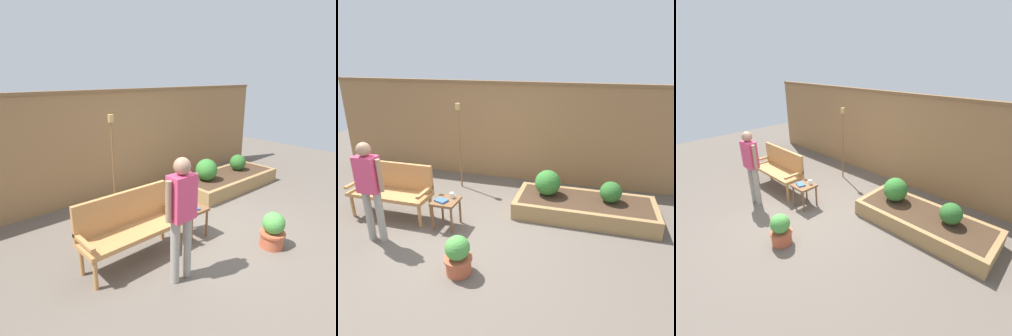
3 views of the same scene
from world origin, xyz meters
The scene contains 12 objects.
ground_plane centered at (0.00, 0.00, 0.00)m, with size 14.00×14.00×0.00m, color #60564C.
fence_back centered at (0.00, 2.60, 1.09)m, with size 8.40×0.14×2.16m.
garden_bench centered at (-1.39, 0.39, 0.54)m, with size 1.44×0.48×0.94m.
side_table centered at (-0.31, 0.26, 0.40)m, with size 0.40×0.40×0.48m.
cup_on_table centered at (-0.25, 0.37, 0.53)m, with size 0.11×0.07×0.09m.
book_on_table centered at (-0.36, 0.20, 0.49)m, with size 0.20×0.14×0.03m, color #38609E.
potted_boxwood centered at (0.34, -0.75, 0.27)m, with size 0.37×0.37×0.54m.
raised_planter_bed centered at (1.85, 1.24, 0.15)m, with size 2.40×1.00×0.30m.
shrub_near_bench centered at (1.18, 1.30, 0.53)m, with size 0.46×0.46×0.46m.
shrub_far_corner centered at (2.27, 1.30, 0.48)m, with size 0.37×0.37×0.37m.
tiki_torch centered at (-0.73, 1.81, 1.21)m, with size 0.10×0.10×1.78m.
person_by_bench centered at (-1.16, -0.39, 0.93)m, with size 0.47×0.20×1.56m.
Camera 1 is at (-3.37, -2.68, 2.42)m, focal length 32.18 mm.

